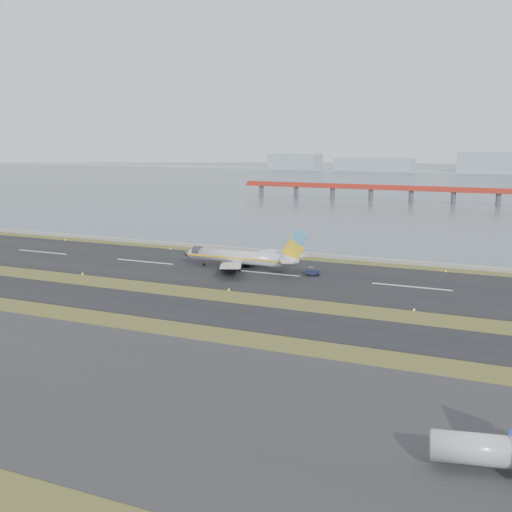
{
  "coord_description": "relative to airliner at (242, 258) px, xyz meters",
  "views": [
    {
      "loc": [
        69.83,
        -128.72,
        36.7
      ],
      "look_at": [
        0.69,
        22.0,
        6.28
      ],
      "focal_mm": 45.0,
      "sensor_mm": 36.0,
      "label": 1
    }
  ],
  "objects": [
    {
      "name": "second_airliner_tail",
      "position": [
        74.72,
        -89.8,
        -0.57
      ],
      "size": [
        15.9,
        12.95,
        9.86
      ],
      "rotation": [
        0.0,
        0.0,
        0.22
      ],
      "color": "silver",
      "rests_on": "ground"
    },
    {
      "name": "taxiway_strip",
      "position": [
        8.25,
        -44.11,
        -3.41
      ],
      "size": [
        1000.0,
        18.0,
        0.1
      ],
      "primitive_type": "cube",
      "color": "black",
      "rests_on": "ground"
    },
    {
      "name": "seawall",
      "position": [
        8.25,
        27.89,
        -2.96
      ],
      "size": [
        1000.0,
        2.5,
        1.0
      ],
      "primitive_type": "cube",
      "color": "gray",
      "rests_on": "ground"
    },
    {
      "name": "airliner",
      "position": [
        0.0,
        0.0,
        0.0
      ],
      "size": [
        38.52,
        32.89,
        12.8
      ],
      "color": "silver",
      "rests_on": "ground"
    },
    {
      "name": "apron_strip",
      "position": [
        8.25,
        -87.11,
        -3.41
      ],
      "size": [
        1000.0,
        50.0,
        0.1
      ],
      "primitive_type": "cube",
      "color": "#2C2D2F",
      "rests_on": "ground"
    },
    {
      "name": "far_shoreline",
      "position": [
        21.87,
        587.89,
        2.61
      ],
      "size": [
        1400.0,
        80.0,
        60.5
      ],
      "color": "#95A6B0",
      "rests_on": "ground"
    },
    {
      "name": "ground",
      "position": [
        8.25,
        -32.11,
        -3.46
      ],
      "size": [
        1000.0,
        1000.0,
        0.0
      ],
      "primitive_type": "plane",
      "color": "#3C4B1A",
      "rests_on": "ground"
    },
    {
      "name": "bay_water",
      "position": [
        8.25,
        427.89,
        -3.46
      ],
      "size": [
        1400.0,
        800.0,
        1.3
      ],
      "primitive_type": "cube",
      "color": "#455462",
      "rests_on": "ground"
    },
    {
      "name": "pushback_tug",
      "position": [
        21.0,
        0.39,
        -2.32
      ],
      "size": [
        4.18,
        3.33,
        2.35
      ],
      "rotation": [
        0.0,
        0.0,
        0.4
      ],
      "color": "#141937",
      "rests_on": "ground"
    },
    {
      "name": "red_pier",
      "position": [
        28.25,
        217.89,
        3.82
      ],
      "size": [
        260.0,
        5.0,
        10.2
      ],
      "color": "#B32E1E",
      "rests_on": "ground"
    },
    {
      "name": "runway_strip",
      "position": [
        8.25,
        -2.11,
        -3.41
      ],
      "size": [
        1000.0,
        45.0,
        0.1
      ],
      "primitive_type": "cube",
      "color": "black",
      "rests_on": "ground"
    }
  ]
}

